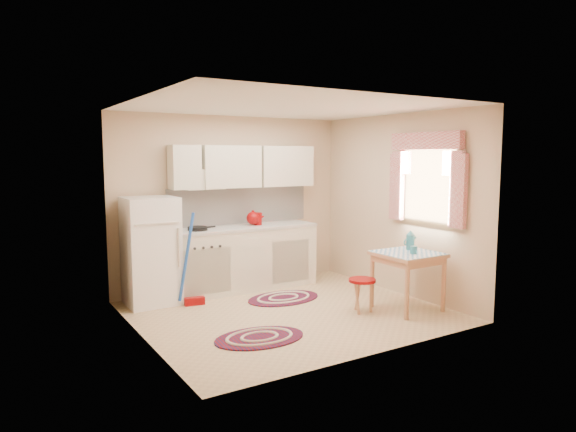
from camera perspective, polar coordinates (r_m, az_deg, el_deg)
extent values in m
plane|color=tan|center=(6.47, 0.10, -10.60)|extent=(3.60, 3.60, 0.00)
cube|color=silver|center=(6.20, 0.10, 12.03)|extent=(3.60, 3.20, 0.04)
cube|color=tan|center=(7.61, -6.26, 1.57)|extent=(3.60, 0.04, 2.50)
cube|color=tan|center=(4.94, 9.93, -1.23)|extent=(3.60, 0.04, 2.50)
cube|color=tan|center=(5.49, -16.09, -0.60)|extent=(0.04, 3.20, 2.50)
cube|color=tan|center=(7.32, 12.17, 1.26)|extent=(0.04, 3.20, 2.50)
cube|color=silver|center=(7.66, -5.36, 1.20)|extent=(2.25, 0.03, 0.55)
cube|color=beige|center=(7.49, -4.90, 5.49)|extent=(2.25, 0.33, 0.60)
cube|color=white|center=(6.90, 15.28, 3.35)|extent=(0.04, 0.85, 0.95)
cube|color=white|center=(6.89, -14.98, -3.77)|extent=(0.65, 0.60, 1.40)
cube|color=beige|center=(7.45, -5.32, -4.82)|extent=(2.25, 0.60, 0.88)
cube|color=#BBB9B1|center=(7.38, -5.36, -1.31)|extent=(2.27, 0.62, 0.04)
cylinder|color=black|center=(7.06, -10.01, -1.38)|extent=(0.30, 0.30, 0.05)
cylinder|color=#810406|center=(7.50, -3.36, -0.40)|extent=(0.15, 0.15, 0.16)
cube|color=tan|center=(6.66, 13.11, -7.06)|extent=(0.72, 0.72, 0.72)
cylinder|color=#810406|center=(6.46, 8.22, -8.74)|extent=(0.40, 0.40, 0.42)
cylinder|color=teal|center=(6.50, 13.78, -3.72)|extent=(0.10, 0.10, 0.10)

